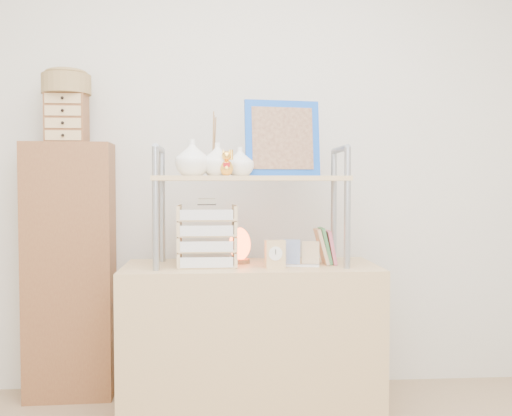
% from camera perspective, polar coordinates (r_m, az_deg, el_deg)
% --- Properties ---
extents(room_shell, '(3.42, 3.41, 2.61)m').
position_cam_1_polar(room_shell, '(1.97, 0.94, 18.90)').
color(room_shell, silver).
rests_on(room_shell, ground).
extents(desk, '(1.20, 0.50, 0.75)m').
position_cam_1_polar(desk, '(2.80, -0.53, -13.32)').
color(desk, tan).
rests_on(desk, ground).
extents(cabinet, '(0.46, 0.25, 1.35)m').
position_cam_1_polar(cabinet, '(3.19, -18.10, -5.98)').
color(cabinet, brown).
rests_on(cabinet, ground).
extents(hutch, '(0.90, 0.34, 0.80)m').
position_cam_1_polar(hutch, '(2.71, -1.57, 3.87)').
color(hutch, '#91969E').
rests_on(hutch, desk).
extents(letter_tray, '(0.26, 0.25, 0.32)m').
position_cam_1_polar(letter_tray, '(2.68, -4.92, -3.10)').
color(letter_tray, '#D6B480').
rests_on(letter_tray, desk).
extents(salt_lamp, '(0.11, 0.11, 0.17)m').
position_cam_1_polar(salt_lamp, '(2.77, -1.64, -3.72)').
color(salt_lamp, brown).
rests_on(salt_lamp, desk).
extents(desk_clock, '(0.10, 0.05, 0.13)m').
position_cam_1_polar(desk_clock, '(2.61, 1.92, -4.63)').
color(desk_clock, tan).
rests_on(desk_clock, desk).
extents(postcard_stand, '(0.18, 0.08, 0.12)m').
position_cam_1_polar(postcard_stand, '(2.69, 4.49, -5.05)').
color(postcard_stand, white).
rests_on(postcard_stand, desk).
extents(drawer_chest, '(0.20, 0.16, 0.25)m').
position_cam_1_polar(drawer_chest, '(3.15, -18.40, 8.49)').
color(drawer_chest, brown).
rests_on(drawer_chest, cabinet).
extents(woven_basket, '(0.25, 0.25, 0.10)m').
position_cam_1_polar(woven_basket, '(3.18, -18.43, 11.62)').
color(woven_basket, olive).
rests_on(woven_basket, drawer_chest).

